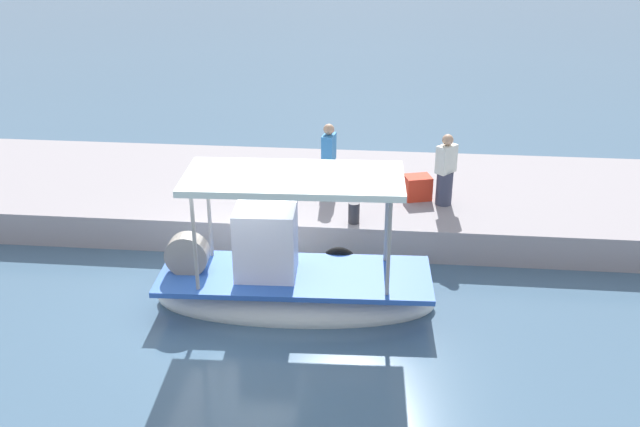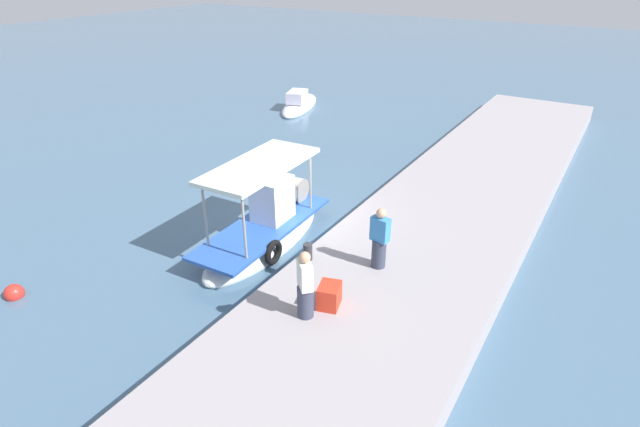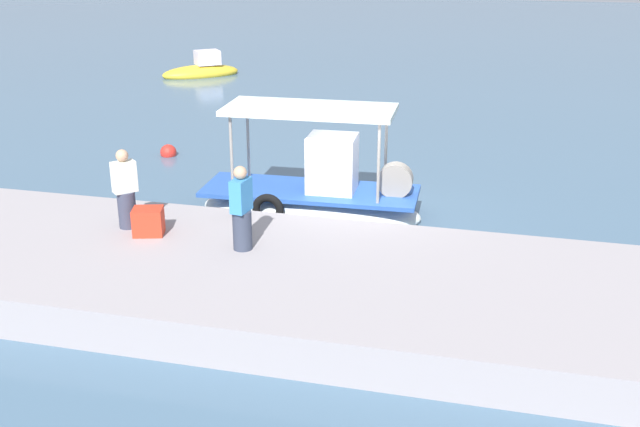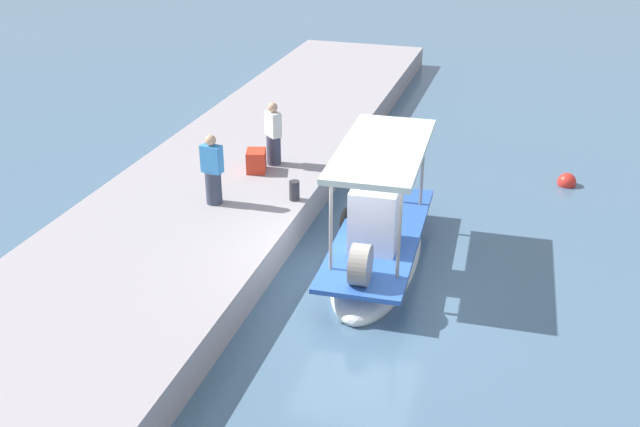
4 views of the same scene
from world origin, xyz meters
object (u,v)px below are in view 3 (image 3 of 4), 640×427
Objects in this scene: mooring_bollard at (239,205)px; main_fishing_boat at (314,197)px; fisherman_by_crate at (242,212)px; fisherman_near_bollard at (126,193)px; moored_boat_near at (202,71)px; marker_buoy at (168,152)px; cargo_crate at (148,221)px.

main_fishing_boat is at bearing 64.25° from mooring_bollard.
main_fishing_boat is 4.05m from fisherman_by_crate.
fisherman_near_bollard is 2.34m from mooring_bollard.
fisherman_near_bollard is at bearing -148.26° from mooring_bollard.
mooring_bollard is at bearing -65.31° from moored_boat_near.
mooring_bollard is at bearing 31.74° from fisherman_near_bollard.
moored_boat_near is (-6.60, 19.79, -1.26)m from fisherman_near_bollard.
marker_buoy is 0.13× the size of moored_boat_near.
cargo_crate is 0.16× the size of moored_boat_near.
main_fishing_boat reaches higher than marker_buoy.
main_fishing_boat is 10.93× the size of marker_buoy.
fisherman_near_bollard is 0.44× the size of moored_boat_near.
cargo_crate is at bearing 173.54° from fisherman_by_crate.
main_fishing_boat is at bearing -59.60° from moored_boat_near.
mooring_bollard is (-0.68, 1.69, -0.51)m from fisherman_by_crate.
fisherman_by_crate is 1.90m from mooring_bollard.
mooring_bollard is 20.47m from moored_boat_near.
cargo_crate reaches higher than moored_boat_near.
fisherman_near_bollard is at bearing -131.42° from main_fishing_boat.
fisherman_by_crate is 0.45× the size of moored_boat_near.
fisherman_near_bollard reaches higher than mooring_bollard.
main_fishing_boat reaches higher than moored_boat_near.
fisherman_near_bollard reaches higher than marker_buoy.
cargo_crate is at bearing -23.92° from fisherman_near_bollard.
mooring_bollard is 2.00m from cargo_crate.
cargo_crate is 21.31m from moored_boat_near.
cargo_crate is (0.58, -0.26, -0.47)m from fisherman_near_bollard.
cargo_crate is (-2.05, 0.23, -0.47)m from fisherman_by_crate.
fisherman_by_crate reaches higher than cargo_crate.
marker_buoy is at bearing 123.52° from fisherman_by_crate.
cargo_crate is 1.19× the size of marker_buoy.
moored_boat_near is (-9.23, 20.28, -1.27)m from fisherman_by_crate.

